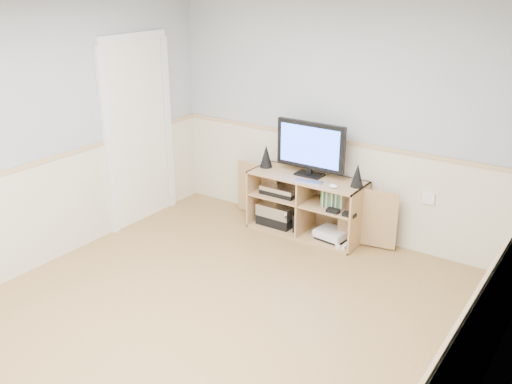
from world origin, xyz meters
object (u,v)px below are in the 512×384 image
(media_cabinet, at_px, (309,203))
(monitor, at_px, (310,147))
(keyboard, at_px, (309,182))
(game_consoles, at_px, (331,234))

(media_cabinet, distance_m, monitor, 0.63)
(media_cabinet, height_order, monitor, monitor)
(media_cabinet, bearing_deg, keyboard, -63.24)
(monitor, distance_m, game_consoles, 0.95)
(media_cabinet, distance_m, game_consoles, 0.42)
(monitor, relative_size, game_consoles, 1.71)
(media_cabinet, height_order, keyboard, keyboard)
(keyboard, bearing_deg, monitor, 106.05)
(keyboard, bearing_deg, media_cabinet, 105.13)
(monitor, xyz_separation_m, keyboard, (0.10, -0.19, -0.31))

